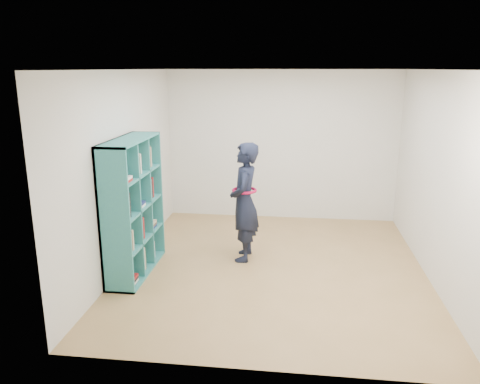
# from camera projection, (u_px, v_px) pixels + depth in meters

# --- Properties ---
(floor) EXTENTS (4.50, 4.50, 0.00)m
(floor) POSITION_uv_depth(u_px,v_px,m) (273.00, 267.00, 6.34)
(floor) COLOR #9A7746
(floor) RESTS_ON ground
(ceiling) EXTENTS (4.50, 4.50, 0.00)m
(ceiling) POSITION_uv_depth(u_px,v_px,m) (277.00, 70.00, 5.67)
(ceiling) COLOR white
(ceiling) RESTS_ON wall_back
(wall_left) EXTENTS (0.02, 4.50, 2.60)m
(wall_left) POSITION_uv_depth(u_px,v_px,m) (125.00, 170.00, 6.24)
(wall_left) COLOR silver
(wall_left) RESTS_ON floor
(wall_right) EXTENTS (0.02, 4.50, 2.60)m
(wall_right) POSITION_uv_depth(u_px,v_px,m) (437.00, 178.00, 5.77)
(wall_right) COLOR silver
(wall_right) RESTS_ON floor
(wall_back) EXTENTS (4.00, 0.02, 2.60)m
(wall_back) POSITION_uv_depth(u_px,v_px,m) (281.00, 146.00, 8.16)
(wall_back) COLOR silver
(wall_back) RESTS_ON floor
(wall_front) EXTENTS (4.00, 0.02, 2.60)m
(wall_front) POSITION_uv_depth(u_px,v_px,m) (261.00, 234.00, 3.85)
(wall_front) COLOR silver
(wall_front) RESTS_ON floor
(bookshelf) EXTENTS (0.39, 1.33, 1.77)m
(bookshelf) POSITION_uv_depth(u_px,v_px,m) (131.00, 209.00, 6.02)
(bookshelf) COLOR teal
(bookshelf) RESTS_ON floor
(person) EXTENTS (0.40, 0.61, 1.66)m
(person) POSITION_uv_depth(u_px,v_px,m) (244.00, 202.00, 6.44)
(person) COLOR black
(person) RESTS_ON floor
(smartphone) EXTENTS (0.04, 0.10, 0.13)m
(smartphone) POSITION_uv_depth(u_px,v_px,m) (234.00, 193.00, 6.50)
(smartphone) COLOR silver
(smartphone) RESTS_ON person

